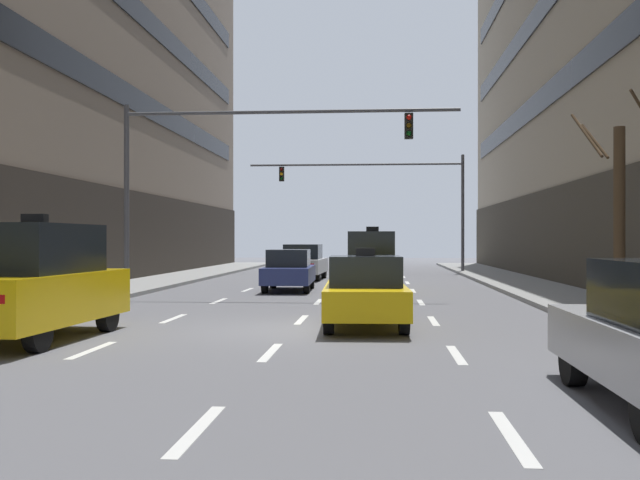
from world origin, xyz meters
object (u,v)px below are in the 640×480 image
(taxi_driving_0, at_px, (365,292))
(car_driving_3, at_px, (289,270))
(taxi_driving_4, at_px, (35,282))
(taxi_driving_2, at_px, (373,262))
(traffic_signal_0, at_px, (231,155))
(street_tree_0, at_px, (619,214))
(traffic_signal_1, at_px, (393,188))
(car_driving_1, at_px, (304,262))

(taxi_driving_0, xyz_separation_m, car_driving_3, (-3.04, 10.91, -0.01))
(taxi_driving_0, bearing_deg, car_driving_3, 105.55)
(taxi_driving_4, bearing_deg, car_driving_3, 76.51)
(taxi_driving_2, distance_m, taxi_driving_4, 14.90)
(taxi_driving_4, relative_size, traffic_signal_0, 0.42)
(taxi_driving_2, bearing_deg, taxi_driving_4, -115.21)
(street_tree_0, bearing_deg, traffic_signal_1, 101.13)
(taxi_driving_4, relative_size, street_tree_0, 0.92)
(taxi_driving_0, distance_m, car_driving_1, 18.65)
(taxi_driving_2, bearing_deg, traffic_signal_0, -147.72)
(taxi_driving_4, height_order, traffic_signal_1, traffic_signal_1)
(taxi_driving_0, relative_size, street_tree_0, 0.83)
(car_driving_1, distance_m, car_driving_3, 7.46)
(taxi_driving_4, relative_size, traffic_signal_1, 0.38)
(car_driving_3, height_order, street_tree_0, street_tree_0)
(car_driving_3, xyz_separation_m, street_tree_0, (8.97, -9.29, 1.76))
(car_driving_1, bearing_deg, traffic_signal_0, -97.43)
(taxi_driving_2, relative_size, car_driving_3, 1.10)
(car_driving_3, xyz_separation_m, taxi_driving_4, (-3.23, -13.47, 0.35))
(car_driving_1, relative_size, street_tree_0, 0.89)
(traffic_signal_1, bearing_deg, taxi_driving_4, -104.68)
(taxi_driving_2, relative_size, street_tree_0, 0.90)
(taxi_driving_2, relative_size, taxi_driving_4, 0.98)
(car_driving_1, distance_m, street_tree_0, 19.18)
(taxi_driving_2, xyz_separation_m, car_driving_3, (-3.12, -0.01, -0.34))
(taxi_driving_0, height_order, car_driving_1, taxi_driving_0)
(car_driving_1, xyz_separation_m, traffic_signal_0, (-1.36, -10.40, 3.91))
(car_driving_1, xyz_separation_m, taxi_driving_2, (3.34, -7.44, 0.27))
(taxi_driving_0, distance_m, taxi_driving_4, 6.78)
(taxi_driving_2, xyz_separation_m, traffic_signal_0, (-4.70, -2.97, 3.64))
(car_driving_1, height_order, car_driving_3, car_driving_1)
(street_tree_0, bearing_deg, taxi_driving_2, 122.18)
(taxi_driving_0, bearing_deg, taxi_driving_4, -157.80)
(car_driving_1, relative_size, taxi_driving_4, 0.97)
(taxi_driving_2, distance_m, traffic_signal_0, 6.64)
(traffic_signal_1, bearing_deg, taxi_driving_2, -94.18)
(taxi_driving_4, xyz_separation_m, traffic_signal_0, (1.65, 10.52, 3.64))
(traffic_signal_0, relative_size, traffic_signal_1, 0.91)
(car_driving_1, distance_m, taxi_driving_4, 21.14)
(car_driving_1, xyz_separation_m, street_tree_0, (9.19, -16.74, 1.69))
(taxi_driving_0, relative_size, taxi_driving_2, 0.92)
(taxi_driving_2, bearing_deg, traffic_signal_1, 85.82)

